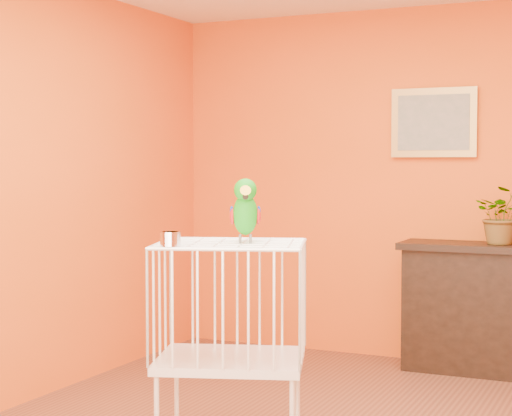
% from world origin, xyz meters
% --- Properties ---
extents(room_shell, '(4.50, 4.50, 4.50)m').
position_xyz_m(room_shell, '(0.00, 0.00, 1.58)').
color(room_shell, '#EB5B16').
rests_on(room_shell, ground).
extents(console_cabinet, '(1.21, 0.44, 0.90)m').
position_xyz_m(console_cabinet, '(0.44, 2.04, 0.45)').
color(console_cabinet, black).
rests_on(console_cabinet, ground).
extents(potted_plant, '(0.42, 0.45, 0.31)m').
position_xyz_m(potted_plant, '(0.52, 2.01, 1.06)').
color(potted_plant, '#26722D').
rests_on(potted_plant, console_cabinet).
extents(framed_picture, '(0.62, 0.04, 0.50)m').
position_xyz_m(framed_picture, '(0.00, 2.22, 1.75)').
color(framed_picture, '#BA8E42').
rests_on(framed_picture, room_shell).
extents(birdcage, '(0.83, 0.73, 1.07)m').
position_xyz_m(birdcage, '(-0.40, -0.29, 0.56)').
color(birdcage, white).
rests_on(birdcage, ground).
extents(feed_cup, '(0.09, 0.09, 0.07)m').
position_xyz_m(feed_cup, '(-0.56, -0.59, 1.11)').
color(feed_cup, silver).
rests_on(feed_cup, birdcage).
extents(parrot, '(0.19, 0.27, 0.31)m').
position_xyz_m(parrot, '(-0.34, -0.26, 1.23)').
color(parrot, '#59544C').
rests_on(parrot, birdcage).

